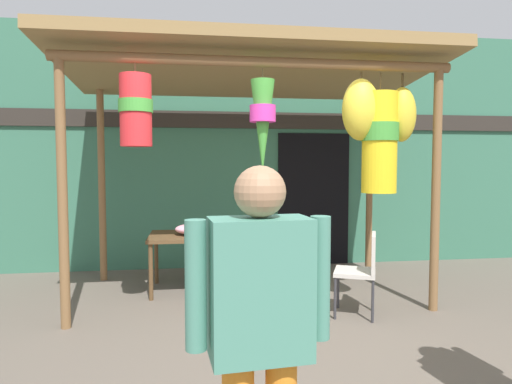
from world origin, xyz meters
TOP-DOWN VIEW (x-y plane):
  - ground_plane at (0.00, 0.00)m, footprint 30.00×30.00m
  - shop_facade at (0.01, 2.77)m, footprint 11.24×0.29m
  - market_stall_canopy at (0.19, 1.06)m, footprint 4.18×2.25m
  - display_table at (-0.57, 1.50)m, footprint 1.14×0.82m
  - flower_heap_on_table at (-0.53, 1.45)m, footprint 0.58×0.40m
  - folding_chair at (1.07, 0.32)m, footprint 0.52×0.52m
  - wicker_basket_spare at (0.57, 1.56)m, footprint 0.37×0.37m
  - vendor_in_orange at (-0.34, -2.17)m, footprint 0.59×0.26m

SIDE VIEW (x-z plane):
  - ground_plane at x=0.00m, z-range 0.00..0.00m
  - wicker_basket_spare at x=0.57m, z-range 0.00..0.25m
  - folding_chair at x=1.07m, z-range 0.08..0.92m
  - display_table at x=-0.57m, z-range 0.27..0.96m
  - flower_heap_on_table at x=-0.53m, z-range 0.68..0.83m
  - vendor_in_orange at x=-0.34m, z-range 0.13..1.66m
  - shop_facade at x=0.01m, z-range 0.00..3.52m
  - market_stall_canopy at x=0.19m, z-range 1.00..3.79m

